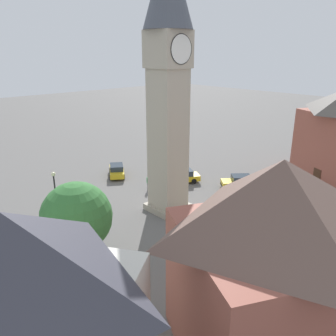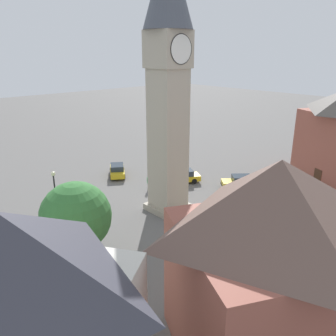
% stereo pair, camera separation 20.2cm
% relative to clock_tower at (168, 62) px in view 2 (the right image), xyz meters
% --- Properties ---
extents(ground_plane, '(200.00, 200.00, 0.00)m').
position_rel_clock_tower_xyz_m(ground_plane, '(-0.00, -0.00, -13.94)').
color(ground_plane, '#605E5B').
extents(clock_tower, '(4.22, 4.22, 23.77)m').
position_rel_clock_tower_xyz_m(clock_tower, '(0.00, 0.00, 0.00)').
color(clock_tower, gray).
rests_on(clock_tower, ground).
extents(car_blue_kerb, '(3.97, 4.23, 1.53)m').
position_rel_clock_tower_xyz_m(car_blue_kerb, '(1.58, -6.47, -13.18)').
color(car_blue_kerb, gold).
rests_on(car_blue_kerb, ground).
extents(car_silver_kerb, '(4.23, 3.96, 1.53)m').
position_rel_clock_tower_xyz_m(car_silver_kerb, '(9.74, -1.56, -13.18)').
color(car_silver_kerb, gold).
rests_on(car_silver_kerb, ground).
extents(car_red_corner, '(3.66, 4.38, 1.53)m').
position_rel_clock_tower_xyz_m(car_red_corner, '(1.76, 11.28, -13.18)').
color(car_red_corner, gold).
rests_on(car_red_corner, ground).
extents(car_white_side, '(4.42, 3.50, 1.53)m').
position_rel_clock_tower_xyz_m(car_white_side, '(6.24, 4.21, -13.18)').
color(car_white_side, gold).
rests_on(car_white_side, ground).
extents(pedestrian, '(0.54, 0.31, 1.69)m').
position_rel_clock_tower_xyz_m(pedestrian, '(1.96, 5.37, -12.93)').
color(pedestrian, black).
rests_on(pedestrian, ground).
extents(tree, '(4.94, 4.94, 6.47)m').
position_rel_clock_tower_xyz_m(tree, '(-10.97, -2.54, -9.95)').
color(tree, brown).
rests_on(tree, ground).
extents(building_hall_far, '(11.31, 11.02, 10.50)m').
position_rel_clock_tower_xyz_m(building_hall_far, '(-7.82, -15.58, -8.58)').
color(building_hall_far, '#995142').
rests_on(building_hall_far, ground).
extents(lamp_post, '(0.36, 0.36, 5.77)m').
position_rel_clock_tower_xyz_m(lamp_post, '(-10.14, 2.45, -10.16)').
color(lamp_post, black).
rests_on(lamp_post, ground).
extents(road_sign, '(0.60, 0.07, 2.80)m').
position_rel_clock_tower_xyz_m(road_sign, '(-8.91, 4.12, -12.04)').
color(road_sign, gray).
rests_on(road_sign, ground).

